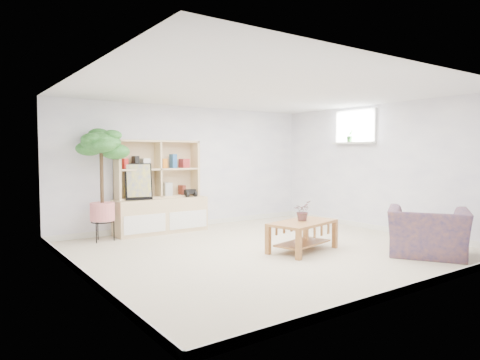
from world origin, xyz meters
TOP-DOWN VIEW (x-y plane):
  - floor at (0.00, 0.00)m, footprint 5.50×5.00m
  - ceiling at (0.00, 0.00)m, footprint 5.50×5.00m
  - walls at (0.00, 0.00)m, footprint 5.51×5.01m
  - baseboard at (0.00, 0.00)m, footprint 5.50×5.00m
  - window at (2.73, 0.60)m, footprint 0.10×0.98m
  - window_sill at (2.67, 0.60)m, footprint 0.14×1.00m
  - storage_unit at (-0.73, 2.24)m, footprint 1.71×0.58m
  - poster at (-1.19, 2.17)m, footprint 0.48×0.20m
  - toy_truck at (-0.16, 2.17)m, footprint 0.31×0.22m
  - coffee_table at (0.36, -0.40)m, footprint 1.21×0.84m
  - table_plant at (0.42, -0.33)m, footprint 0.35×0.34m
  - floor_tree at (-1.88, 2.05)m, footprint 0.91×0.91m
  - armchair at (1.59, -1.67)m, footprint 1.34×1.39m
  - sill_plant at (2.67, 0.70)m, footprint 0.17×0.15m

SIDE VIEW (x-z plane):
  - floor at x=0.00m, z-range -0.01..0.01m
  - baseboard at x=0.00m, z-range 0.00..0.10m
  - coffee_table at x=0.36m, z-range 0.00..0.45m
  - armchair at x=1.59m, z-range 0.00..0.78m
  - table_plant at x=0.42m, z-range 0.45..0.75m
  - toy_truck at x=-0.16m, z-range 0.64..0.80m
  - storage_unit at x=-0.73m, z-range 0.00..1.71m
  - floor_tree at x=-1.88m, z-range 0.00..1.90m
  - poster at x=-1.19m, z-range 0.64..1.30m
  - walls at x=0.00m, z-range 0.00..2.40m
  - window_sill at x=2.67m, z-range 1.66..1.70m
  - sill_plant at x=2.67m, z-range 1.70..1.96m
  - window at x=2.73m, z-range 1.66..2.34m
  - ceiling at x=0.00m, z-range 2.40..2.40m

